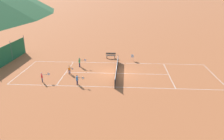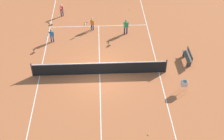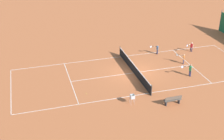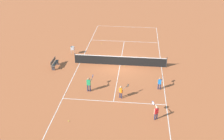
{
  "view_description": "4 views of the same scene",
  "coord_description": "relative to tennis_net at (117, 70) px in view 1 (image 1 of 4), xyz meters",
  "views": [
    {
      "loc": [
        -25.31,
        -1.03,
        9.76
      ],
      "look_at": [
        -1.8,
        0.47,
        1.1
      ],
      "focal_mm": 35.0,
      "sensor_mm": 36.0,
      "label": 1
    },
    {
      "loc": [
        0.1,
        -16.55,
        13.65
      ],
      "look_at": [
        0.82,
        -0.62,
        0.81
      ],
      "focal_mm": 50.0,
      "sensor_mm": 36.0,
      "label": 2
    },
    {
      "loc": [
        26.12,
        -9.93,
        14.53
      ],
      "look_at": [
        0.26,
        -2.35,
        0.79
      ],
      "focal_mm": 50.0,
      "sensor_mm": 36.0,
      "label": 3
    },
    {
      "loc": [
        -1.71,
        23.31,
        11.86
      ],
      "look_at": [
        0.55,
        2.33,
        0.63
      ],
      "focal_mm": 42.0,
      "sensor_mm": 36.0,
      "label": 4
    }
  ],
  "objects": [
    {
      "name": "tennis_net",
      "position": [
        0.0,
        0.0,
        0.0
      ],
      "size": [
        9.18,
        0.08,
        1.06
      ],
      "color": "#2D2D2D",
      "rests_on": "ground"
    },
    {
      "name": "player_far_baseline",
      "position": [
        -3.67,
        4.12,
        0.16
      ],
      "size": [
        0.46,
        0.94,
        1.12
      ],
      "color": "#23284C",
      "rests_on": "ground"
    },
    {
      "name": "player_near_service",
      "position": [
        2.18,
        5.05,
        0.25
      ],
      "size": [
        0.45,
        1.05,
        1.29
      ],
      "color": "#23284C",
      "rests_on": "ground"
    },
    {
      "name": "tennis_ball_mid_court",
      "position": [
        2.87,
        9.15,
        -0.47
      ],
      "size": [
        0.07,
        0.07,
        0.07
      ],
      "primitive_type": "sphere",
      "color": "#CCE033",
      "rests_on": "ground"
    },
    {
      "name": "player_far_service",
      "position": [
        -3.2,
        8.2,
        0.16
      ],
      "size": [
        0.47,
        0.97,
        1.12
      ],
      "color": "#23284C",
      "rests_on": "ground"
    },
    {
      "name": "player_near_baseline",
      "position": [
        -0.56,
        5.78,
        0.15
      ],
      "size": [
        0.78,
        0.77,
        1.1
      ],
      "color": "#23284C",
      "rests_on": "ground"
    },
    {
      "name": "tennis_ball_service_box",
      "position": [
        2.63,
        -5.44,
        -0.47
      ],
      "size": [
        0.07,
        0.07,
        0.07
      ],
      "primitive_type": "sphere",
      "color": "#CCE033",
      "rests_on": "ground"
    },
    {
      "name": "tennis_ball_alley_left",
      "position": [
        -0.43,
        0.29,
        -0.47
      ],
      "size": [
        0.07,
        0.07,
        0.07
      ],
      "primitive_type": "sphere",
      "color": "#CCE033",
      "rests_on": "ground"
    },
    {
      "name": "ground_plane",
      "position": [
        0.0,
        0.0,
        -0.5
      ],
      "size": [
        600.0,
        600.0,
        0.0
      ],
      "primitive_type": "plane",
      "color": "#B25B33"
    },
    {
      "name": "courtside_bench",
      "position": [
        6.34,
        1.18,
        -0.05
      ],
      "size": [
        0.36,
        1.5,
        0.84
      ],
      "color": "#51473D",
      "rests_on": "ground"
    },
    {
      "name": "ball_hopper",
      "position": [
        5.3,
        -2.04,
        0.15
      ],
      "size": [
        0.36,
        0.36,
        0.89
      ],
      "color": "#B7B7BC",
      "rests_on": "ground"
    },
    {
      "name": "court_line_markings",
      "position": [
        0.0,
        0.0,
        -0.5
      ],
      "size": [
        8.25,
        23.85,
        0.01
      ],
      "color": "white",
      "rests_on": "ground"
    }
  ]
}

